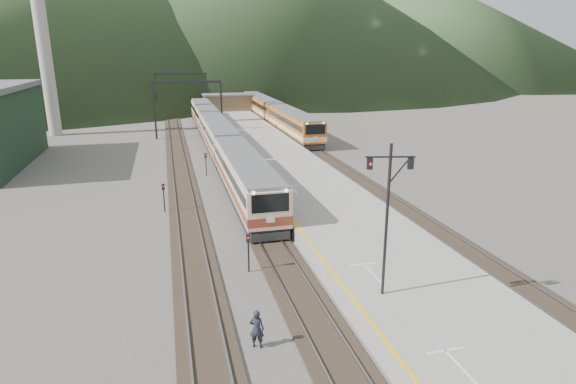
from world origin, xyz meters
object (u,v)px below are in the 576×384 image
object	(u,v)px
worker	(257,329)
main_train	(218,136)
signal_mast	(388,205)
second_train	(264,107)

from	to	relation	value
worker	main_train	bearing A→B (deg)	-70.38
signal_mast	second_train	bearing A→B (deg)	83.18
main_train	worker	xyz separation A→B (m)	(-2.92, -41.05, -1.17)
second_train	worker	bearing A→B (deg)	-101.76
main_train	signal_mast	distance (m)	40.02
second_train	worker	xyz separation A→B (m)	(-14.42, -69.25, -1.22)
signal_mast	worker	world-z (taller)	signal_mast
main_train	second_train	bearing A→B (deg)	67.82
second_train	worker	world-z (taller)	second_train
second_train	signal_mast	distance (m)	68.51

